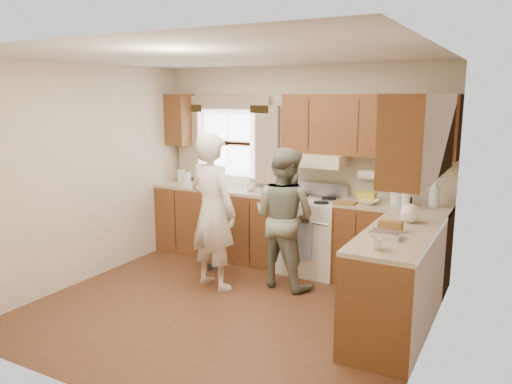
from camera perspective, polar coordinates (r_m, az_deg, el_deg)
The scene contains 6 objects.
room at distance 4.87m, azimuth -3.28°, elevation 0.47°, with size 3.80×3.80×3.80m.
kitchen_fixtures at distance 5.64m, azimuth 7.89°, elevation -2.43°, with size 3.80×2.25×2.15m.
stove at distance 6.17m, azimuth 6.25°, elevation -4.79°, with size 0.76×0.67×1.07m.
woman_left at distance 5.53m, azimuth -4.97°, elevation -2.25°, with size 0.64×0.42×1.75m, color silver.
woman_right at distance 5.60m, azimuth 3.21°, elevation -2.94°, with size 0.77×0.60×1.58m, color #283D29.
child at distance 6.15m, azimuth -5.07°, elevation -5.08°, with size 0.51×0.21×0.87m, color gray.
Camera 1 is at (2.52, -4.07, 2.14)m, focal length 35.00 mm.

